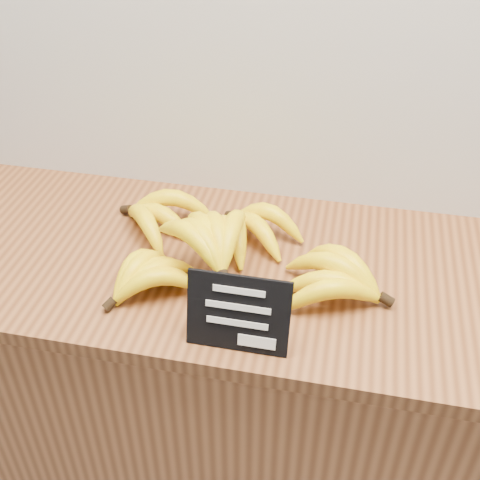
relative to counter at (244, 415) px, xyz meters
name	(u,v)px	position (x,y,z in m)	size (l,w,h in m)	color
counter	(244,415)	(0.00, 0.00, 0.00)	(1.35, 0.50, 0.90)	#A36134
counter_top	(245,268)	(0.00, 0.00, 0.47)	(1.44, 0.54, 0.03)	brown
chalkboard_sign	(238,314)	(0.03, -0.21, 0.55)	(0.17, 0.01, 0.13)	black
banana_pile	(224,244)	(-0.04, -0.01, 0.52)	(0.56, 0.39, 0.12)	yellow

